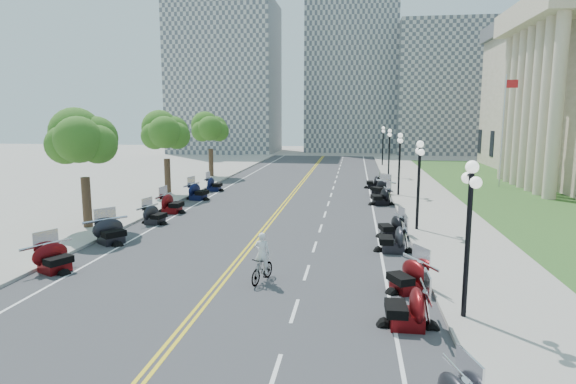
{
  "coord_description": "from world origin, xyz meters",
  "views": [
    {
      "loc": [
        5.08,
        -23.08,
        6.42
      ],
      "look_at": [
        1.22,
        4.58,
        2.0
      ],
      "focal_mm": 30.0,
      "sensor_mm": 36.0,
      "label": 1
    }
  ],
  "objects_px": {
    "bicycle": "(262,269)",
    "cyclist_rider": "(262,236)",
    "flagpole": "(503,132)",
    "motorcycle_n_3": "(407,305)"
  },
  "relations": [
    {
      "from": "motorcycle_n_3",
      "to": "cyclist_rider",
      "type": "distance_m",
      "value": 6.25
    },
    {
      "from": "flagpole",
      "to": "cyclist_rider",
      "type": "xyz_separation_m",
      "value": [
        -16.4,
        -27.4,
        -3.12
      ]
    },
    {
      "from": "bicycle",
      "to": "cyclist_rider",
      "type": "relative_size",
      "value": 1.06
    },
    {
      "from": "flagpole",
      "to": "bicycle",
      "type": "distance_m",
      "value": 32.25
    },
    {
      "from": "motorcycle_n_3",
      "to": "cyclist_rider",
      "type": "relative_size",
      "value": 1.23
    },
    {
      "from": "flagpole",
      "to": "cyclist_rider",
      "type": "relative_size",
      "value": 6.06
    },
    {
      "from": "bicycle",
      "to": "flagpole",
      "type": "bearing_deg",
      "value": 75.24
    },
    {
      "from": "flagpole",
      "to": "bicycle",
      "type": "bearing_deg",
      "value": -120.91
    },
    {
      "from": "cyclist_rider",
      "to": "bicycle",
      "type": "bearing_deg",
      "value": -0.0
    },
    {
      "from": "bicycle",
      "to": "cyclist_rider",
      "type": "bearing_deg",
      "value": 0.0
    }
  ]
}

